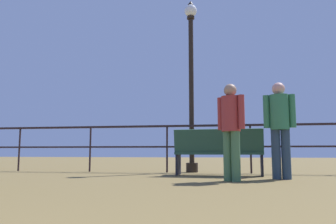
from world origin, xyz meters
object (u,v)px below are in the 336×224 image
(person_at_railing, at_px, (231,125))
(person_by_bench, at_px, (280,123))
(bench_near_left, at_px, (218,150))
(lamppost_center, at_px, (191,74))

(person_at_railing, bearing_deg, person_by_bench, 33.35)
(bench_near_left, relative_size, lamppost_center, 0.42)
(bench_near_left, distance_m, person_at_railing, 1.32)
(bench_near_left, xyz_separation_m, person_by_bench, (1.12, -0.65, 0.47))
(bench_near_left, bearing_deg, person_by_bench, -30.35)
(bench_near_left, height_order, person_at_railing, person_at_railing)
(person_by_bench, height_order, person_at_railing, person_by_bench)
(bench_near_left, distance_m, person_by_bench, 1.38)
(bench_near_left, relative_size, person_at_railing, 1.11)
(person_by_bench, xyz_separation_m, person_at_railing, (-0.87, -0.57, -0.06))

